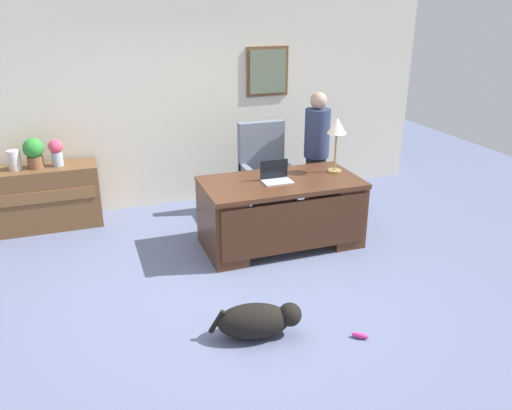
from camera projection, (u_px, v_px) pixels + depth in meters
ground_plane at (241, 291)px, 4.99m from camera, size 12.00×12.00×0.00m
back_wall at (180, 104)px, 6.77m from camera, size 7.00×0.16×2.70m
desk at (282, 211)px, 5.78m from camera, size 1.74×0.92×0.77m
credenza at (36, 198)px, 6.24m from camera, size 1.49×0.50×0.77m
armchair at (265, 176)px, 6.60m from camera, size 0.60×0.59×1.19m
person_standing at (316, 153)px, 6.58m from camera, size 0.32×0.32×1.58m
dog_lying at (258, 320)px, 4.27m from camera, size 0.77×0.43×0.30m
laptop at (276, 176)px, 5.63m from camera, size 0.32×0.22×0.22m
desk_lamp at (337, 129)px, 5.77m from camera, size 0.22×0.22×0.63m
vase_with_flowers at (56, 151)px, 6.12m from camera, size 0.17×0.17×0.33m
vase_empty at (14, 160)px, 6.00m from camera, size 0.15×0.15×0.23m
potted_plant at (34, 152)px, 6.04m from camera, size 0.24×0.24×0.36m
dog_toy_bone at (360, 336)px, 4.29m from camera, size 0.14×0.12×0.05m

